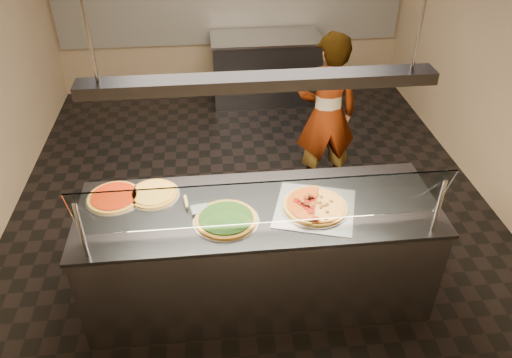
{
  "coord_description": "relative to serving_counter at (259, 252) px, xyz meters",
  "views": [
    {
      "loc": [
        -0.4,
        -4.15,
        3.26
      ],
      "look_at": [
        -0.07,
        -0.97,
        1.02
      ],
      "focal_mm": 35.0,
      "sensor_mm": 36.0,
      "label": 1
    }
  ],
  "objects": [
    {
      "name": "ground",
      "position": [
        0.07,
        1.21,
        -0.48
      ],
      "size": [
        5.0,
        6.0,
        0.02
      ],
      "primitive_type": "cube",
      "color": "black",
      "rests_on": "ground"
    },
    {
      "name": "tile_band",
      "position": [
        0.07,
        4.19,
        0.83
      ],
      "size": [
        4.9,
        0.02,
        1.2
      ],
      "primitive_type": "cube",
      "color": "silver",
      "rests_on": "wall_back"
    },
    {
      "name": "serving_counter",
      "position": [
        0.0,
        0.0,
        0.0
      ],
      "size": [
        2.73,
        0.94,
        0.93
      ],
      "color": "#B7B7BC",
      "rests_on": "ground"
    },
    {
      "name": "sneeze_guard",
      "position": [
        0.0,
        -0.34,
        0.76
      ],
      "size": [
        2.49,
        0.18,
        0.54
      ],
      "color": "#B7B7BC",
      "rests_on": "serving_counter"
    },
    {
      "name": "perforated_tray",
      "position": [
        0.42,
        -0.06,
        0.47
      ],
      "size": [
        0.72,
        0.72,
        0.01
      ],
      "color": "silver",
      "rests_on": "serving_counter"
    },
    {
      "name": "half_pizza_pepperoni",
      "position": [
        0.3,
        -0.06,
        0.5
      ],
      "size": [
        0.37,
        0.53,
        0.05
      ],
      "color": "olive",
      "rests_on": "perforated_tray"
    },
    {
      "name": "half_pizza_sausage",
      "position": [
        0.53,
        -0.06,
        0.49
      ],
      "size": [
        0.37,
        0.53,
        0.04
      ],
      "color": "olive",
      "rests_on": "perforated_tray"
    },
    {
      "name": "pizza_spinach",
      "position": [
        -0.26,
        -0.13,
        0.48
      ],
      "size": [
        0.48,
        0.48,
        0.03
      ],
      "color": "silver",
      "rests_on": "serving_counter"
    },
    {
      "name": "pizza_cheese",
      "position": [
        -0.8,
        0.24,
        0.48
      ],
      "size": [
        0.4,
        0.4,
        0.03
      ],
      "color": "silver",
      "rests_on": "serving_counter"
    },
    {
      "name": "pizza_tomato",
      "position": [
        -1.1,
        0.23,
        0.48
      ],
      "size": [
        0.43,
        0.43,
        0.03
      ],
      "color": "silver",
      "rests_on": "serving_counter"
    },
    {
      "name": "pizza_spatula",
      "position": [
        -0.5,
        0.06,
        0.49
      ],
      "size": [
        0.2,
        0.23,
        0.02
      ],
      "color": "#B7B7BC",
      "rests_on": "pizza_spinach"
    },
    {
      "name": "prep_table",
      "position": [
        0.52,
        3.76,
        0.0
      ],
      "size": [
        1.53,
        0.74,
        0.93
      ],
      "color": "#35353A",
      "rests_on": "ground"
    },
    {
      "name": "worker",
      "position": [
        0.87,
        1.51,
        0.41
      ],
      "size": [
        0.66,
        0.45,
        1.74
      ],
      "primitive_type": "imported",
      "rotation": [
        0.0,
        0.0,
        3.2
      ],
      "color": "#312F34",
      "rests_on": "ground"
    },
    {
      "name": "heat_lamp_housing",
      "position": [
        0.0,
        0.0,
        1.48
      ],
      "size": [
        2.3,
        0.18,
        0.08
      ],
      "primitive_type": "cube",
      "color": "#35353A",
      "rests_on": "ceiling"
    }
  ]
}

